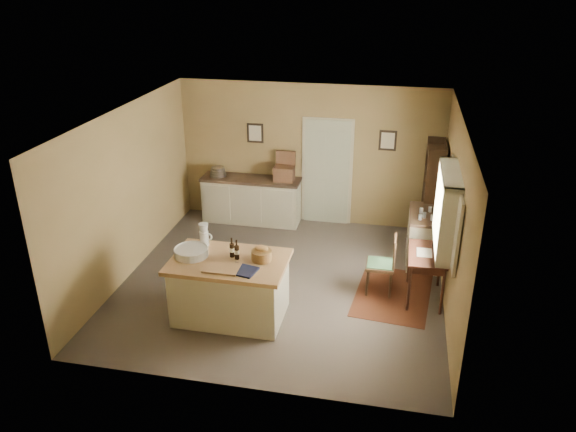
% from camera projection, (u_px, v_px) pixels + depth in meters
% --- Properties ---
extents(ground, '(5.00, 5.00, 0.00)m').
position_uv_depth(ground, '(282.00, 282.00, 8.98)').
color(ground, '#63544B').
rests_on(ground, ground).
extents(wall_back, '(5.00, 0.10, 2.70)m').
position_uv_depth(wall_back, '(309.00, 155.00, 10.67)').
color(wall_back, olive).
rests_on(wall_back, ground).
extents(wall_front, '(5.00, 0.10, 2.70)m').
position_uv_depth(wall_front, '(234.00, 290.00, 6.20)').
color(wall_front, olive).
rests_on(wall_front, ground).
extents(wall_left, '(0.10, 5.00, 2.70)m').
position_uv_depth(wall_left, '(128.00, 192.00, 8.89)').
color(wall_left, olive).
rests_on(wall_left, ground).
extents(wall_right, '(0.10, 5.00, 2.70)m').
position_uv_depth(wall_right, '(453.00, 218.00, 7.98)').
color(wall_right, olive).
rests_on(wall_right, ground).
extents(ceiling, '(5.00, 5.00, 0.00)m').
position_uv_depth(ceiling, '(281.00, 116.00, 7.89)').
color(ceiling, silver).
rests_on(ceiling, wall_back).
extents(door, '(0.97, 0.06, 2.11)m').
position_uv_depth(door, '(327.00, 171.00, 10.70)').
color(door, '#A6AB8E').
rests_on(door, ground).
extents(framed_prints, '(2.82, 0.02, 0.38)m').
position_uv_depth(framed_prints, '(320.00, 137.00, 10.47)').
color(framed_prints, black).
rests_on(framed_prints, ground).
extents(window, '(0.25, 1.99, 1.12)m').
position_uv_depth(window, '(450.00, 210.00, 7.73)').
color(window, '#B8AF94').
rests_on(window, ground).
extents(work_island, '(1.63, 1.06, 1.20)m').
position_uv_depth(work_island, '(230.00, 286.00, 7.94)').
color(work_island, '#B8AF94').
rests_on(work_island, ground).
extents(sideboard, '(1.92, 0.55, 1.18)m').
position_uv_depth(sideboard, '(252.00, 198.00, 10.95)').
color(sideboard, '#B8AF94').
rests_on(sideboard, ground).
extents(rug, '(1.26, 1.70, 0.01)m').
position_uv_depth(rug, '(393.00, 294.00, 8.65)').
color(rug, '#49230F').
rests_on(rug, ground).
extents(writing_desk, '(0.55, 0.90, 0.82)m').
position_uv_depth(writing_desk, '(427.00, 259.00, 8.30)').
color(writing_desk, black).
rests_on(writing_desk, ground).
extents(desk_chair, '(0.43, 0.43, 0.93)m').
position_uv_depth(desk_chair, '(380.00, 265.00, 8.55)').
color(desk_chair, black).
rests_on(desk_chair, ground).
extents(right_cabinet, '(0.55, 0.99, 0.99)m').
position_uv_depth(right_cabinet, '(424.00, 237.00, 9.43)').
color(right_cabinet, '#B8AF94').
rests_on(right_cabinet, ground).
extents(shelving_unit, '(0.32, 0.84, 1.86)m').
position_uv_depth(shelving_unit, '(435.00, 194.00, 9.97)').
color(shelving_unit, black).
rests_on(shelving_unit, ground).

